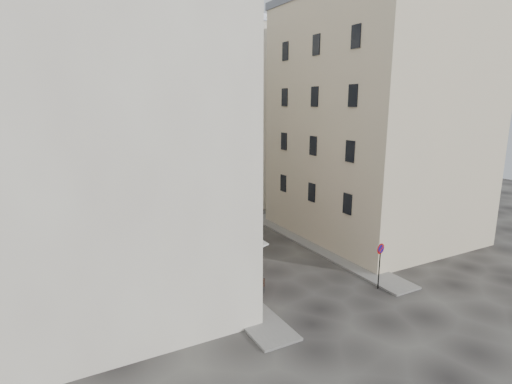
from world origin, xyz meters
TOP-DOWN VIEW (x-y plane):
  - ground at (0.00, 0.00)m, footprint 90.00×90.00m
  - sidewalk_left at (-4.50, 4.00)m, footprint 2.00×22.00m
  - sidewalk_right at (4.50, 3.00)m, footprint 2.00×18.00m
  - building_left at (-10.50, 3.00)m, footprint 12.20×16.20m
  - building_right at (10.50, 3.50)m, footprint 12.20×14.20m
  - building_back at (-1.00, 19.00)m, footprint 18.20×10.20m
  - cafe_storefront at (-4.32, 1.00)m, footprint 1.74×7.30m
  - stone_steps at (0.00, 12.57)m, footprint 9.00×3.15m
  - bollard_near at (-3.25, -1.00)m, footprint 0.12×0.12m
  - bollard_mid at (-3.25, 2.50)m, footprint 0.12×0.12m
  - bollard_far at (-3.25, 6.00)m, footprint 0.12×0.12m
  - no_parking_sign at (3.30, -4.78)m, footprint 0.63×0.14m
  - bistro_table_a at (-3.34, -1.89)m, footprint 1.20×0.56m
  - bistro_table_b at (-2.57, 0.39)m, footprint 1.40×0.65m
  - bistro_table_c at (-2.82, 1.90)m, footprint 1.18×0.56m
  - bistro_table_d at (-3.02, 3.80)m, footprint 1.14×0.54m
  - bistro_table_e at (-3.31, 4.67)m, footprint 1.32×0.62m
  - pedestrian at (-2.86, 3.47)m, footprint 0.74×0.61m

SIDE VIEW (x-z plane):
  - ground at x=0.00m, z-range 0.00..0.00m
  - sidewalk_left at x=-4.50m, z-range 0.00..0.12m
  - sidewalk_right at x=4.50m, z-range 0.00..0.12m
  - stone_steps at x=0.00m, z-range 0.00..0.80m
  - bistro_table_d at x=-3.02m, z-range 0.01..0.81m
  - bistro_table_c at x=-2.82m, z-range 0.01..0.84m
  - bistro_table_a at x=-3.34m, z-range 0.01..0.86m
  - bistro_table_e at x=-3.31m, z-range 0.01..0.94m
  - bistro_table_b at x=-2.57m, z-range 0.01..0.99m
  - bollard_near at x=-3.25m, z-range 0.04..1.02m
  - bollard_mid at x=-3.25m, z-range 0.04..1.02m
  - bollard_far at x=-3.25m, z-range 0.04..1.02m
  - pedestrian at x=-2.86m, z-range 0.00..1.75m
  - cafe_storefront at x=-4.32m, z-range 0.13..3.63m
  - no_parking_sign at x=3.30m, z-range 0.58..3.36m
  - building_right at x=10.50m, z-range 0.01..18.61m
  - building_back at x=-1.00m, z-range 0.01..18.61m
  - building_left at x=-10.50m, z-range 0.01..20.61m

